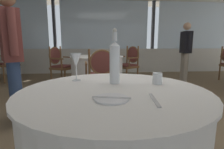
# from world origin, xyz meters

# --- Properties ---
(ground_plane) EXTENTS (14.07, 14.07, 0.00)m
(ground_plane) POSITION_xyz_m (0.00, 0.00, 0.00)
(ground_plane) COLOR #756047
(window_wall_far) EXTENTS (10.83, 0.14, 2.73)m
(window_wall_far) POSITION_xyz_m (0.00, 3.65, 1.09)
(window_wall_far) COLOR beige
(window_wall_far) RESTS_ON ground_plane
(foreground_table) EXTENTS (1.13, 1.13, 0.75)m
(foreground_table) POSITION_xyz_m (-0.17, -1.46, 0.38)
(foreground_table) COLOR white
(foreground_table) RESTS_ON ground_plane
(side_plate) EXTENTS (0.17, 0.17, 0.01)m
(side_plate) POSITION_xyz_m (-0.20, -1.66, 0.76)
(side_plate) COLOR white
(side_plate) RESTS_ON foreground_table
(butter_knife) EXTENTS (0.20, 0.05, 0.00)m
(butter_knife) POSITION_xyz_m (-0.20, -1.66, 0.76)
(butter_knife) COLOR silver
(butter_knife) RESTS_ON foreground_table
(dinner_fork) EXTENTS (0.04, 0.21, 0.00)m
(dinner_fork) POSITION_xyz_m (0.01, -1.69, 0.75)
(dinner_fork) COLOR silver
(dinner_fork) RESTS_ON foreground_table
(water_bottle) EXTENTS (0.07, 0.07, 0.38)m
(water_bottle) POSITION_xyz_m (-0.15, -1.30, 0.91)
(water_bottle) COLOR white
(water_bottle) RESTS_ON foreground_table
(wine_glass) EXTENTS (0.08, 0.08, 0.21)m
(wine_glass) POSITION_xyz_m (-0.43, -1.19, 0.90)
(wine_glass) COLOR white
(wine_glass) RESTS_ON foreground_table
(water_tumbler) EXTENTS (0.07, 0.07, 0.08)m
(water_tumbler) POSITION_xyz_m (0.14, -1.35, 0.79)
(water_tumbler) COLOR white
(water_tumbler) RESTS_ON foreground_table
(background_table_0) EXTENTS (1.18, 1.18, 0.75)m
(background_table_0) POSITION_xyz_m (-0.28, 1.38, 0.38)
(background_table_0) COLOR white
(background_table_0) RESTS_ON ground_plane
(dining_chair_0_0) EXTENTS (0.56, 0.50, 0.94)m
(dining_chair_0_0) POSITION_xyz_m (-0.21, 0.37, 0.56)
(dining_chair_0_0) COLOR brown
(dining_chair_0_0) RESTS_ON ground_plane
(dining_chair_0_1) EXTENTS (0.64, 0.66, 0.97)m
(dining_chair_0_1) POSITION_xyz_m (0.56, 1.95, 0.56)
(dining_chair_0_1) COLOR brown
(dining_chair_0_1) RESTS_ON ground_plane
(dining_chair_0_2) EXTENTS (0.61, 0.64, 0.96)m
(dining_chair_0_2) POSITION_xyz_m (-1.20, 1.82, 0.56)
(dining_chair_0_2) COLOR brown
(dining_chair_0_2) RESTS_ON ground_plane
(dining_chair_2_0) EXTENTS (0.66, 0.66, 0.92)m
(dining_chair_2_0) POSITION_xyz_m (-2.66, 2.51, 0.55)
(dining_chair_2_0) COLOR brown
(dining_chair_2_0) RESTS_ON ground_plane
(diner_person_0) EXTENTS (0.23, 0.53, 1.58)m
(diner_person_0) POSITION_xyz_m (2.14, 2.09, 0.89)
(diner_person_0) COLOR gray
(diner_person_0) RESTS_ON ground_plane
(diner_person_1) EXTENTS (0.36, 0.46, 1.66)m
(diner_person_1) POSITION_xyz_m (-1.32, -0.26, 0.95)
(diner_person_1) COLOR #334770
(diner_person_1) RESTS_ON ground_plane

